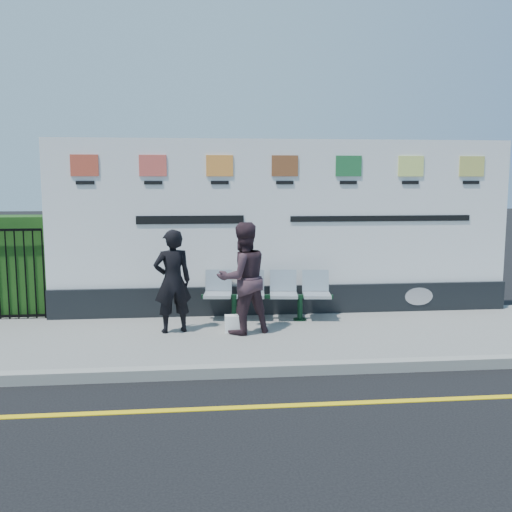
{
  "coord_description": "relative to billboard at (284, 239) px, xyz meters",
  "views": [
    {
      "loc": [
        -0.98,
        -5.85,
        2.44
      ],
      "look_at": [
        -0.07,
        2.96,
        1.25
      ],
      "focal_mm": 40.0,
      "sensor_mm": 36.0,
      "label": 1
    }
  ],
  "objects": [
    {
      "name": "billboard",
      "position": [
        0.0,
        0.0,
        0.0
      ],
      "size": [
        8.0,
        0.3,
        3.0
      ],
      "color": "black",
      "rests_on": "pavement"
    },
    {
      "name": "yellow_line",
      "position": [
        -0.5,
        -3.85,
        -1.42
      ],
      "size": [
        14.0,
        0.1,
        0.01
      ],
      "primitive_type": "cube",
      "color": "yellow",
      "rests_on": "ground"
    },
    {
      "name": "handbag_brown",
      "position": [
        -0.62,
        -0.47,
        -0.75
      ],
      "size": [
        0.29,
        0.16,
        0.21
      ],
      "primitive_type": "cube",
      "rotation": [
        0.0,
        0.0,
        0.18
      ],
      "color": "black",
      "rests_on": "bench"
    },
    {
      "name": "woman_right",
      "position": [
        -0.81,
        -1.25,
        -0.45
      ],
      "size": [
        1.0,
        0.89,
        1.69
      ],
      "primitive_type": "imported",
      "rotation": [
        0.0,
        0.0,
        3.51
      ],
      "color": "#3B262D",
      "rests_on": "pavement"
    },
    {
      "name": "carrier_bag_white",
      "position": [
        -0.95,
        -1.2,
        -1.17
      ],
      "size": [
        0.26,
        0.16,
        0.26
      ],
      "primitive_type": "cube",
      "color": "white",
      "rests_on": "pavement"
    },
    {
      "name": "pavement",
      "position": [
        -0.5,
        -1.35,
        -1.36
      ],
      "size": [
        14.0,
        3.0,
        0.12
      ],
      "primitive_type": "cube",
      "color": "gray",
      "rests_on": "ground"
    },
    {
      "name": "kerb",
      "position": [
        -0.5,
        -2.85,
        -1.35
      ],
      "size": [
        14.0,
        0.18,
        0.14
      ],
      "primitive_type": "cube",
      "color": "gray",
      "rests_on": "ground"
    },
    {
      "name": "woman_left",
      "position": [
        -1.87,
        -1.1,
        -0.51
      ],
      "size": [
        0.65,
        0.51,
        1.58
      ],
      "primitive_type": "imported",
      "rotation": [
        0.0,
        0.0,
        3.4
      ],
      "color": "black",
      "rests_on": "pavement"
    },
    {
      "name": "ground",
      "position": [
        -0.5,
        -3.85,
        -1.42
      ],
      "size": [
        80.0,
        80.0,
        0.0
      ],
      "primitive_type": "plane",
      "color": "black"
    },
    {
      "name": "bench",
      "position": [
        -0.35,
        -0.5,
        -1.08
      ],
      "size": [
        2.13,
        0.77,
        0.45
      ],
      "primitive_type": null,
      "rotation": [
        0.0,
        0.0,
        -0.11
      ],
      "color": "silver",
      "rests_on": "pavement"
    }
  ]
}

